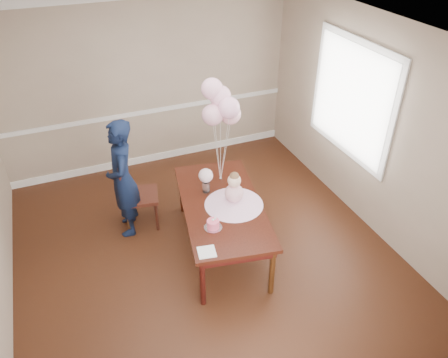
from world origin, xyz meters
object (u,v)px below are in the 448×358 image
birthday_cake (213,224)px  dining_chair_seat (141,196)px  woman (123,179)px  dining_table_top (222,205)px

birthday_cake → dining_chair_seat: bearing=114.4°
birthday_cake → dining_chair_seat: 1.38m
birthday_cake → woman: bearing=122.5°
dining_table_top → dining_chair_seat: (-0.81, 0.85, -0.22)m
dining_table_top → birthday_cake: size_ratio=13.33×
dining_chair_seat → woman: 0.40m
woman → dining_table_top: bearing=59.5°
birthday_cake → dining_table_top: bearing=55.9°
birthday_cake → woman: woman is taller
dining_table_top → woman: bearing=151.5°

